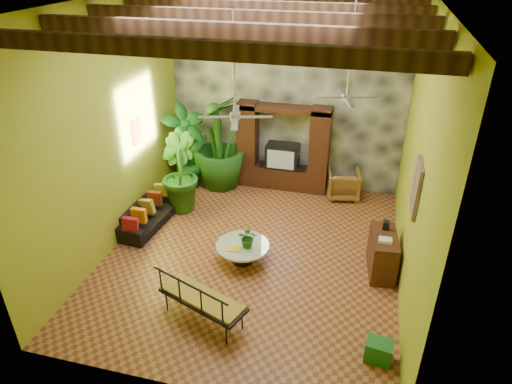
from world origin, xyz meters
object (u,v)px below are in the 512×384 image
(tall_plant_b, at_px, (178,173))
(green_bin, at_px, (379,351))
(tall_plant_c, at_px, (219,142))
(ceiling_fan_back, at_px, (348,87))
(coffee_table, at_px, (243,250))
(sofa, at_px, (148,215))
(iron_bench, at_px, (201,299))
(entertainment_center, at_px, (283,154))
(ceiling_fan_front, at_px, (235,105))
(side_console, at_px, (382,254))
(wicker_armchair, at_px, (343,184))
(tall_plant_a, at_px, (187,147))

(tall_plant_b, distance_m, green_bin, 6.15)
(tall_plant_c, bearing_deg, ceiling_fan_back, -26.70)
(ceiling_fan_back, bearing_deg, coffee_table, -139.20)
(tall_plant_b, bearing_deg, sofa, -114.38)
(iron_bench, bearing_deg, sofa, 152.11)
(coffee_table, bearing_deg, entertainment_center, 87.70)
(tall_plant_b, bearing_deg, tall_plant_c, 67.54)
(ceiling_fan_front, relative_size, coffee_table, 1.69)
(sofa, relative_size, side_console, 1.72)
(tall_plant_c, bearing_deg, iron_bench, -75.47)
(ceiling_fan_back, distance_m, green_bin, 4.83)
(ceiling_fan_front, height_order, coffee_table, ceiling_fan_front)
(sofa, xyz_separation_m, iron_bench, (2.30, -2.65, 0.27))
(side_console, bearing_deg, ceiling_fan_back, 126.57)
(ceiling_fan_back, distance_m, wicker_armchair, 3.52)
(ceiling_fan_front, bearing_deg, wicker_armchair, 61.35)
(coffee_table, xyz_separation_m, green_bin, (2.79, -1.94, -0.07))
(tall_plant_a, bearing_deg, ceiling_fan_back, -18.36)
(entertainment_center, xyz_separation_m, ceiling_fan_back, (1.60, -1.94, 2.44))
(ceiling_fan_front, relative_size, tall_plant_c, 0.74)
(wicker_armchair, height_order, iron_bench, iron_bench)
(ceiling_fan_back, height_order, iron_bench, ceiling_fan_back)
(tall_plant_a, distance_m, coffee_table, 3.76)
(sofa, bearing_deg, green_bin, -112.33)
(ceiling_fan_back, xyz_separation_m, green_bin, (1.05, -3.44, -3.22))
(sofa, relative_size, iron_bench, 1.08)
(entertainment_center, height_order, tall_plant_b, entertainment_center)
(entertainment_center, height_order, tall_plant_c, tall_plant_c)
(ceiling_fan_back, distance_m, iron_bench, 4.83)
(tall_plant_a, distance_m, tall_plant_b, 1.15)
(tall_plant_c, bearing_deg, sofa, -113.24)
(ceiling_fan_back, xyz_separation_m, tall_plant_b, (-3.83, 0.22, -2.43))
(coffee_table, relative_size, iron_bench, 0.65)
(entertainment_center, height_order, tall_plant_a, entertainment_center)
(entertainment_center, relative_size, wicker_armchair, 2.97)
(wicker_armchair, distance_m, coffee_table, 3.73)
(coffee_table, relative_size, side_console, 1.04)
(green_bin, bearing_deg, tall_plant_a, 136.74)
(sofa, relative_size, coffee_table, 1.66)
(wicker_armchair, relative_size, tall_plant_b, 0.41)
(ceiling_fan_back, relative_size, tall_plant_b, 0.96)
(tall_plant_b, bearing_deg, ceiling_fan_front, -41.91)
(wicker_armchair, distance_m, tall_plant_a, 4.17)
(entertainment_center, xyz_separation_m, tall_plant_c, (-1.64, -0.31, 0.29))
(green_bin, bearing_deg, tall_plant_b, 143.09)
(tall_plant_b, bearing_deg, coffee_table, -39.45)
(tall_plant_a, bearing_deg, wicker_armchair, 6.12)
(ceiling_fan_front, relative_size, wicker_armchair, 2.30)
(entertainment_center, relative_size, tall_plant_a, 1.05)
(ceiling_fan_back, xyz_separation_m, sofa, (-4.25, -0.72, -3.14))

